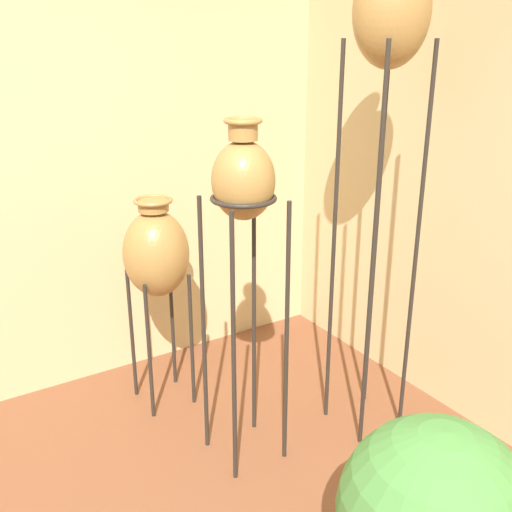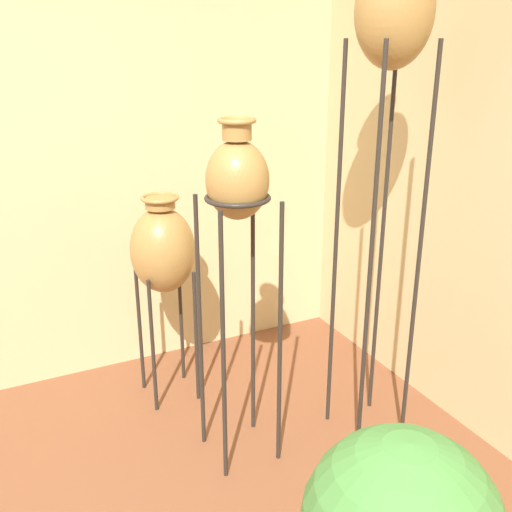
% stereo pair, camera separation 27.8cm
% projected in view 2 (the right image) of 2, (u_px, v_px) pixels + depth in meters
% --- Properties ---
extents(vase_stand_tall, '(0.32, 0.32, 2.27)m').
position_uv_depth(vase_stand_tall, '(393.00, 24.00, 2.40)').
color(vase_stand_tall, '#28231E').
rests_on(vase_stand_tall, ground_plane).
extents(vase_stand_medium, '(0.29, 0.29, 1.57)m').
position_uv_depth(vase_stand_medium, '(238.00, 191.00, 2.45)').
color(vase_stand_medium, '#28231E').
rests_on(vase_stand_medium, ground_plane).
extents(vase_stand_short, '(0.33, 0.33, 1.13)m').
position_uv_depth(vase_stand_short, '(163.00, 251.00, 3.06)').
color(vase_stand_short, '#28231E').
rests_on(vase_stand_short, ground_plane).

